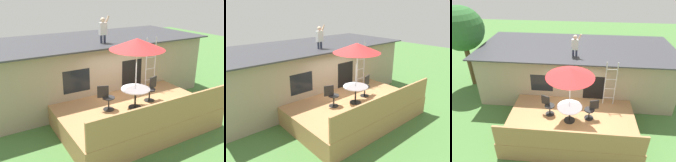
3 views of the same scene
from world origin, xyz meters
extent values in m
plane|color=#477538|center=(0.00, 0.00, 0.00)|extent=(40.00, 40.00, 0.00)
cube|color=gray|center=(0.00, 3.60, 1.34)|extent=(10.00, 4.00, 2.68)
cube|color=#38383D|center=(0.00, 3.60, 2.71)|extent=(10.50, 4.50, 0.06)
cube|color=black|center=(-1.59, 1.61, 1.55)|extent=(1.10, 0.03, 0.90)
cube|color=black|center=(0.96, 1.61, 1.05)|extent=(1.00, 0.03, 2.00)
cube|color=#A87A4C|center=(0.00, 0.00, 0.40)|extent=(5.58, 3.59, 0.80)
cube|color=#A87A4C|center=(0.00, -1.74, 1.25)|extent=(5.48, 0.08, 0.90)
cylinder|color=black|center=(-0.07, -0.16, 0.82)|extent=(0.48, 0.48, 0.03)
cylinder|color=black|center=(-0.07, -0.16, 1.17)|extent=(0.07, 0.07, 0.71)
cylinder|color=silver|center=(-0.07, -0.16, 1.53)|extent=(1.04, 1.04, 0.03)
cylinder|color=silver|center=(-0.07, -0.16, 2.00)|extent=(0.04, 0.04, 2.40)
cone|color=red|center=(-0.07, -0.16, 3.15)|extent=(1.90, 1.90, 0.38)
cylinder|color=silver|center=(1.44, 1.24, 1.90)|extent=(0.04, 0.04, 2.20)
cylinder|color=silver|center=(1.92, 1.24, 1.90)|extent=(0.04, 0.04, 2.20)
cylinder|color=silver|center=(1.68, 1.24, 1.15)|extent=(0.48, 0.03, 0.03)
cylinder|color=silver|center=(1.68, 1.24, 1.65)|extent=(0.48, 0.03, 0.03)
cylinder|color=silver|center=(1.68, 1.24, 2.15)|extent=(0.48, 0.03, 0.03)
cylinder|color=silver|center=(1.68, 1.24, 2.65)|extent=(0.48, 0.03, 0.03)
cylinder|color=#33384C|center=(-0.11, 2.35, 2.91)|extent=(0.10, 0.10, 0.34)
cylinder|color=#33384C|center=(0.05, 2.35, 2.91)|extent=(0.10, 0.10, 0.34)
cube|color=silver|center=(-0.03, 2.35, 3.33)|extent=(0.32, 0.20, 0.50)
sphere|color=beige|center=(-0.03, 2.35, 3.69)|extent=(0.20, 0.20, 0.20)
cylinder|color=beige|center=(0.15, 2.35, 3.63)|extent=(0.26, 0.08, 0.44)
cylinder|color=black|center=(-0.98, 0.19, 0.81)|extent=(0.40, 0.40, 0.02)
cylinder|color=black|center=(-0.98, 0.19, 1.03)|extent=(0.06, 0.06, 0.44)
cylinder|color=black|center=(-0.98, 0.19, 1.26)|extent=(0.44, 0.44, 0.04)
cube|color=black|center=(-1.16, 0.26, 1.50)|extent=(0.39, 0.18, 0.44)
cylinder|color=black|center=(0.76, 0.08, 0.81)|extent=(0.40, 0.40, 0.02)
cylinder|color=black|center=(0.76, 0.08, 1.03)|extent=(0.06, 0.06, 0.44)
cylinder|color=black|center=(0.76, 0.08, 1.26)|extent=(0.44, 0.44, 0.04)
cube|color=black|center=(0.95, 0.14, 1.50)|extent=(0.40, 0.15, 0.44)
camera|label=1|loc=(-4.87, -6.81, 4.80)|focal=39.74mm
camera|label=2|loc=(-6.14, -6.06, 4.73)|focal=34.88mm
camera|label=3|loc=(0.36, -6.91, 6.74)|focal=32.78mm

